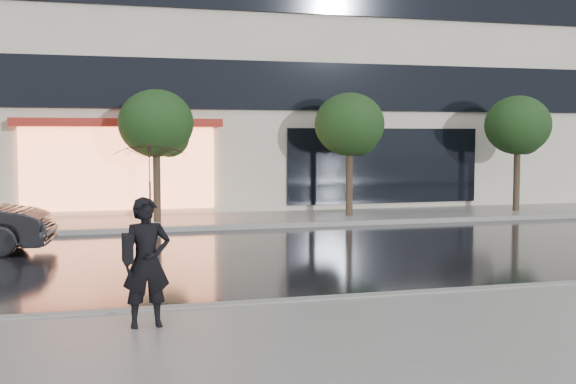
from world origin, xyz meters
name	(u,v)px	position (x,y,z in m)	size (l,w,h in m)	color
ground	(385,288)	(0.00, 0.00, 0.00)	(120.00, 120.00, 0.00)	black
sidewalk_near	(485,334)	(0.00, -3.25, 0.06)	(60.00, 4.50, 0.12)	slate
sidewalk_far	(255,219)	(0.00, 10.25, 0.06)	(60.00, 3.50, 0.12)	slate
curb_near	(410,296)	(0.00, -1.00, 0.07)	(60.00, 0.25, 0.14)	gray
curb_far	(268,226)	(0.00, 8.50, 0.07)	(60.00, 0.25, 0.14)	gray
tree_mid_west	(158,126)	(-2.94, 10.03, 2.92)	(2.20, 2.20, 3.99)	#33261C
tree_mid_east	(351,127)	(3.06, 10.03, 2.92)	(2.20, 2.20, 3.99)	#33261C
tree_far_east	(519,127)	(9.06, 10.03, 2.92)	(2.20, 2.20, 3.99)	#33261C
pedestrian_with_umbrella	(149,206)	(-4.15, -1.96, 1.71)	(1.04, 1.05, 2.41)	black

